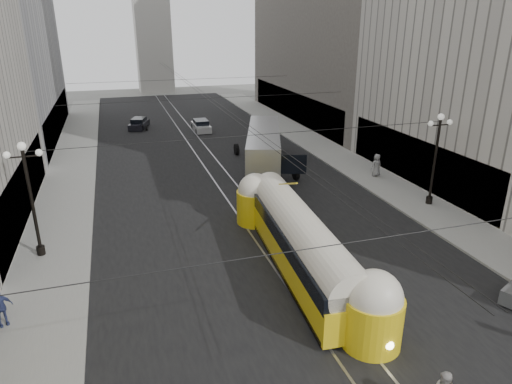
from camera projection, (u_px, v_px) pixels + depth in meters
road at (211, 163)px, 41.68m from camera, size 20.00×85.00×0.02m
sidewalk_left at (73, 163)px, 41.43m from camera, size 4.00×72.00×0.15m
sidewalk_right at (315, 144)px, 48.13m from camera, size 4.00×72.00×0.15m
rail_left at (203, 164)px, 41.47m from camera, size 0.12×85.00×0.04m
rail_right at (219, 163)px, 41.89m from camera, size 0.12×85.00×0.04m
distant_tower at (150, 4)px, 78.85m from camera, size 6.00×6.00×31.36m
lamppost_left_mid at (30, 193)px, 23.89m from camera, size 1.86×0.44×6.37m
lamppost_right_mid at (436, 154)px, 30.92m from camera, size 1.86×0.44×6.37m
catenary at (212, 100)px, 38.74m from camera, size 25.00×72.00×0.23m
streetcar at (300, 241)px, 23.42m from camera, size 3.31×15.24×3.33m
city_bus at (264, 147)px, 40.30m from camera, size 6.70×13.41×3.28m
sedan_white_far at (201, 126)px, 53.82m from camera, size 1.78×4.21×1.33m
sedan_dark_far at (139, 124)px, 55.07m from camera, size 2.82×4.34×1.27m
pedestrian_sidewalk_right at (377, 165)px, 37.54m from camera, size 0.98×0.67×1.88m
pedestrian_sidewalk_left at (0, 308)px, 19.03m from camera, size 1.14×0.92×1.70m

